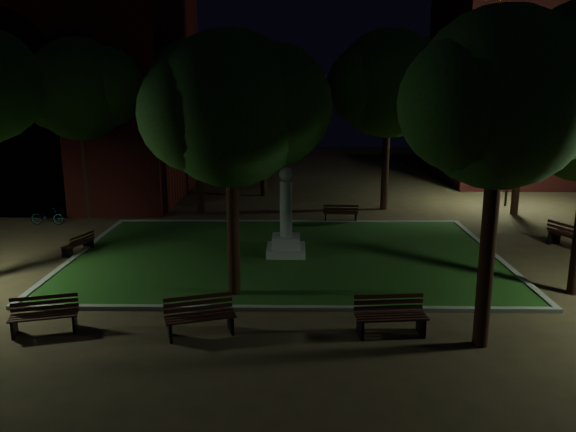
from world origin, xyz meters
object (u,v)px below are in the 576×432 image
at_px(bench_right_side, 570,237).
at_px(bicycle, 47,216).
at_px(bench_near_left, 200,317).
at_px(bench_left_side, 79,244).
at_px(bench_west_near, 44,316).
at_px(monument, 286,231).
at_px(bench_far_side, 341,214).
at_px(bench_near_right, 390,317).

distance_m(bench_right_side, bicycle, 21.94).
distance_m(bench_near_left, bench_left_side, 8.90).
height_order(bench_west_near, bench_left_side, bench_west_near).
height_order(monument, bench_left_side, monument).
bearing_deg(bicycle, bench_west_near, -155.60).
bearing_deg(bench_far_side, bench_near_right, 93.74).
height_order(bench_west_near, bench_far_side, bench_west_near).
height_order(bench_near_right, bench_right_side, bench_right_side).
height_order(monument, bicycle, monument).
bearing_deg(bench_left_side, bicycle, -127.28).
height_order(monument, bench_right_side, monument).
bearing_deg(bench_left_side, bench_west_near, 31.70).
bearing_deg(bench_near_left, monument, 55.00).
xyz_separation_m(bench_near_right, bench_left_side, (-10.44, 6.79, -0.11)).
distance_m(bench_near_right, bench_far_side, 11.84).
relative_size(bench_near_right, bicycle, 1.20).
distance_m(bench_near_right, bench_west_near, 8.73).
relative_size(bench_near_right, bench_right_side, 0.95).
bearing_deg(bench_far_side, bench_right_side, 155.55).
xyz_separation_m(bench_left_side, bench_far_side, (10.09, 5.04, 0.05)).
height_order(bench_near_left, bicycle, bench_near_left).
bearing_deg(bench_near_left, bench_right_side, 12.99).
xyz_separation_m(bench_left_side, bench_right_side, (18.52, 0.84, 0.12)).
distance_m(monument, bicycle, 11.81).
bearing_deg(bench_left_side, bench_right_side, 110.17).
height_order(monument, bench_near_right, monument).
bearing_deg(monument, bench_near_left, -107.05).
bearing_deg(bench_right_side, bench_west_near, 90.92).
distance_m(bench_near_left, bicycle, 14.33).
bearing_deg(bench_near_left, bench_west_near, 160.91).
relative_size(bench_near_left, bench_near_right, 1.00).
relative_size(bench_west_near, bench_left_side, 1.19).
bearing_deg(bicycle, bench_near_right, -128.55).
relative_size(monument, bench_right_side, 1.66).
distance_m(bench_near_left, bench_right_side, 14.98).
xyz_separation_m(monument, bicycle, (-10.83, 4.68, -0.56)).
bearing_deg(bicycle, bench_near_left, -141.02).
xyz_separation_m(bench_west_near, bench_left_side, (-1.71, 6.78, -0.07)).
bearing_deg(monument, bench_left_side, 178.27).
bearing_deg(monument, bicycle, 156.64).
xyz_separation_m(bench_near_left, bench_left_side, (-5.67, 6.86, -0.10)).
bearing_deg(bench_west_near, bicycle, 97.49).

